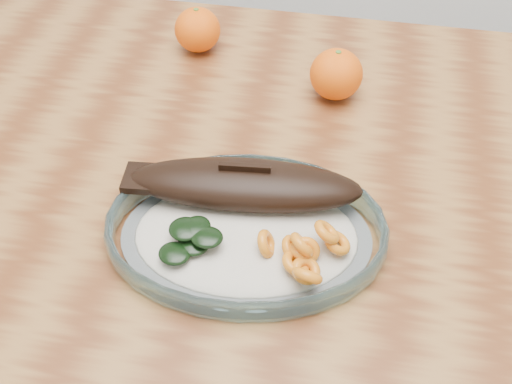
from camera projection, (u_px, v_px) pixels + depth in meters
dining_table at (239, 214)px, 0.91m from camera, size 1.20×0.80×0.75m
plated_meal at (246, 227)px, 0.73m from camera, size 0.64×0.64×0.08m
orange_left at (198, 30)px, 1.00m from camera, size 0.07×0.07×0.07m
orange_right at (336, 74)px, 0.91m from camera, size 0.08×0.08×0.08m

